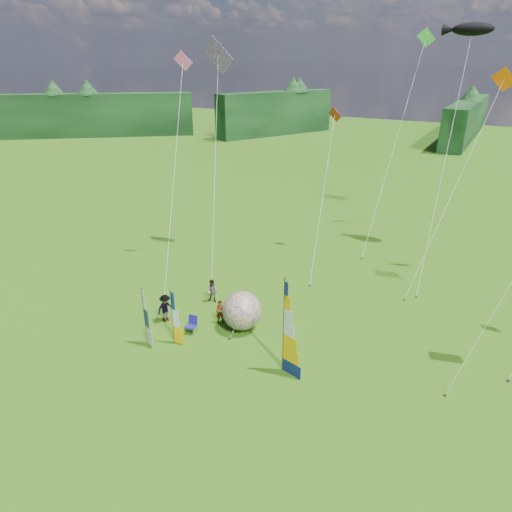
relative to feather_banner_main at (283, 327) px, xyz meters
The scene contains 17 objects.
ground 3.99m from the feather_banner_main, 114.20° to the right, with size 220.00×220.00×0.00m, color #497D13.
treeline_ring 3.38m from the feather_banner_main, 114.20° to the right, with size 210.00×210.00×8.00m, color #235B24, non-canonical shape.
feather_banner_main is the anchor object (origin of this frame).
side_banner_left 6.61m from the feather_banner_main, behind, with size 0.90×0.10×3.22m, color #F9B200, non-canonical shape.
side_banner_far 8.02m from the feather_banner_main, 168.81° to the right, with size 0.99×0.10×3.35m, color white, non-canonical shape.
bol_inflatable 4.77m from the feather_banner_main, 148.24° to the left, with size 2.34×2.34×2.34m, color #0A229A.
spectator_a 6.02m from the feather_banner_main, 157.17° to the left, with size 0.55×0.36×1.52m, color #66594C.
spectator_b 8.52m from the feather_banner_main, 149.91° to the left, with size 0.78×0.38×1.60m, color #66594C.
spectator_c 8.53m from the feather_banner_main, behind, with size 1.16×0.43×1.79m, color #66594C.
spectator_d 5.64m from the feather_banner_main, 140.80° to the left, with size 0.98×0.40×1.67m, color #66594C.
camp_chair 6.54m from the feather_banner_main, behind, with size 0.61×0.61×1.06m, color navy, non-canonical shape.
kite_whale 18.96m from the feather_banner_main, 76.46° to the left, with size 3.87×14.89×18.47m, color black, non-canonical shape.
kite_rainbow_delta 15.95m from the feather_banner_main, 136.72° to the left, with size 8.23×11.76×17.31m, color #CA2D4B, non-canonical shape.
small_kite_red 14.16m from the feather_banner_main, 104.31° to the left, with size 3.77×9.80×11.84m, color #BE3614, non-canonical shape.
small_kite_orange 16.19m from the feather_banner_main, 69.88° to the left, with size 5.63×10.42×14.91m, color #ED5800, non-canonical shape.
small_kite_pink 14.41m from the feather_banner_main, 150.94° to the left, with size 5.45×9.91×15.83m, color #E85A9A, non-canonical shape.
small_kite_green 22.01m from the feather_banner_main, 91.03° to the left, with size 3.30×12.99×17.72m, color green, non-canonical shape.
Camera 1 is at (9.57, -14.77, 14.89)m, focal length 32.00 mm.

